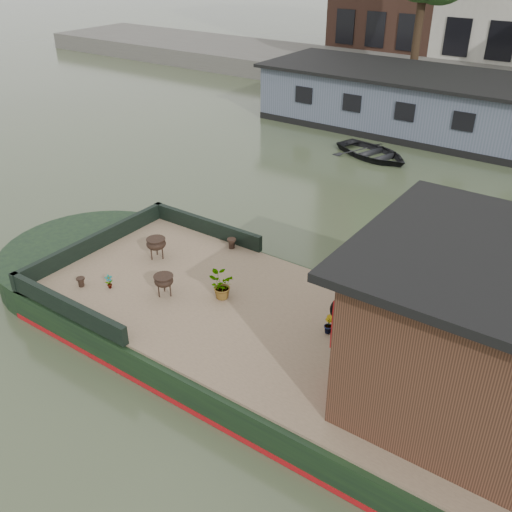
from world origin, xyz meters
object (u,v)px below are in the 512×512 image
Objects in this scene: bicycle at (383,307)px; brazier_front at (164,285)px; dinghy at (373,149)px; cabin at (503,339)px; brazier_rear at (157,248)px.

bicycle is 3.95m from brazier_front.
dinghy is (-0.79, 10.79, -0.57)m from brazier_front.
cabin is 8.97× the size of brazier_rear.
cabin is 6.88m from brazier_rear.
brazier_rear reaches higher than dinghy.
cabin is at bearing 4.57° from brazier_front.
brazier_front is (-3.72, -1.33, -0.25)m from bicycle.
brazier_rear is (-4.80, -0.39, -0.24)m from bicycle.
bicycle is at bearing 156.31° from cabin.
cabin is at bearing -4.05° from brazier_rear.
cabin reaches higher than brazier_rear.
cabin is at bearing -128.96° from dinghy.
cabin is 2.30m from bicycle.
cabin is 5.81m from brazier_front.
dinghy is at bearing 122.12° from cabin.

